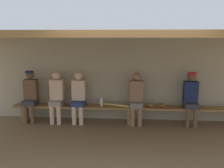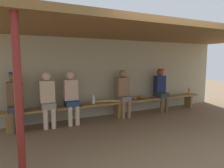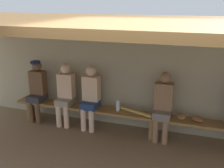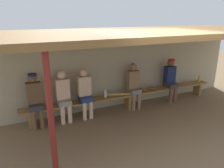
{
  "view_description": "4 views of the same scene",
  "coord_description": "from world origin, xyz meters",
  "px_view_note": "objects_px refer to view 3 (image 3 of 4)",
  "views": [
    {
      "loc": [
        -0.04,
        -4.42,
        2.22
      ],
      "look_at": [
        -0.42,
        1.39,
        1.07
      ],
      "focal_mm": 38.74,
      "sensor_mm": 36.0,
      "label": 1
    },
    {
      "loc": [
        -2.52,
        -3.29,
        1.6
      ],
      "look_at": [
        -0.4,
        1.08,
        1.02
      ],
      "focal_mm": 31.63,
      "sensor_mm": 36.0,
      "label": 2
    },
    {
      "loc": [
        0.78,
        -3.21,
        2.6
      ],
      "look_at": [
        -0.79,
        1.42,
        1.06
      ],
      "focal_mm": 42.99,
      "sensor_mm": 36.0,
      "label": 3
    },
    {
      "loc": [
        -2.92,
        -3.68,
        2.66
      ],
      "look_at": [
        -0.64,
        1.27,
        0.92
      ],
      "focal_mm": 34.79,
      "sensor_mm": 36.0,
      "label": 4
    }
  ],
  "objects_px": {
    "baseball_glove_worn": "(181,116)",
    "baseball_bat": "(134,111)",
    "player_middle": "(37,88)",
    "water_bottle_orange": "(118,106)",
    "player_with_sunglasses": "(163,104)",
    "baseball_glove_dark_brown": "(197,119)",
    "player_in_white": "(90,95)",
    "bench": "(152,119)",
    "player_leftmost": "(65,92)"
  },
  "relations": [
    {
      "from": "player_in_white",
      "to": "player_middle",
      "type": "relative_size",
      "value": 0.99
    },
    {
      "from": "bench",
      "to": "player_in_white",
      "type": "distance_m",
      "value": 1.35
    },
    {
      "from": "player_in_white",
      "to": "player_middle",
      "type": "distance_m",
      "value": 1.27
    },
    {
      "from": "player_leftmost",
      "to": "baseball_glove_dark_brown",
      "type": "relative_size",
      "value": 5.56
    },
    {
      "from": "player_in_white",
      "to": "player_with_sunglasses",
      "type": "xyz_separation_m",
      "value": [
        1.49,
        0.0,
        0.0
      ]
    },
    {
      "from": "player_in_white",
      "to": "water_bottle_orange",
      "type": "bearing_deg",
      "value": 1.6
    },
    {
      "from": "player_middle",
      "to": "player_with_sunglasses",
      "type": "distance_m",
      "value": 2.76
    },
    {
      "from": "player_in_white",
      "to": "player_with_sunglasses",
      "type": "relative_size",
      "value": 1.0
    },
    {
      "from": "player_middle",
      "to": "water_bottle_orange",
      "type": "distance_m",
      "value": 1.87
    },
    {
      "from": "water_bottle_orange",
      "to": "baseball_glove_dark_brown",
      "type": "distance_m",
      "value": 1.54
    },
    {
      "from": "water_bottle_orange",
      "to": "baseball_glove_dark_brown",
      "type": "relative_size",
      "value": 0.88
    },
    {
      "from": "water_bottle_orange",
      "to": "baseball_bat",
      "type": "bearing_deg",
      "value": -3.37
    },
    {
      "from": "bench",
      "to": "baseball_glove_worn",
      "type": "relative_size",
      "value": 25.0
    },
    {
      "from": "player_in_white",
      "to": "baseball_bat",
      "type": "distance_m",
      "value": 0.95
    },
    {
      "from": "player_middle",
      "to": "water_bottle_orange",
      "type": "height_order",
      "value": "player_middle"
    },
    {
      "from": "player_in_white",
      "to": "baseball_bat",
      "type": "xyz_separation_m",
      "value": [
        0.92,
        -0.0,
        -0.24
      ]
    },
    {
      "from": "player_middle",
      "to": "baseball_glove_dark_brown",
      "type": "xyz_separation_m",
      "value": [
        3.4,
        0.01,
        -0.24
      ]
    },
    {
      "from": "player_in_white",
      "to": "water_bottle_orange",
      "type": "height_order",
      "value": "player_in_white"
    },
    {
      "from": "baseball_glove_worn",
      "to": "baseball_bat",
      "type": "relative_size",
      "value": 0.29
    },
    {
      "from": "bench",
      "to": "water_bottle_orange",
      "type": "relative_size",
      "value": 28.31
    },
    {
      "from": "bench",
      "to": "baseball_bat",
      "type": "relative_size",
      "value": 7.18
    },
    {
      "from": "player_middle",
      "to": "player_with_sunglasses",
      "type": "bearing_deg",
      "value": -0.01
    },
    {
      "from": "player_middle",
      "to": "baseball_glove_dark_brown",
      "type": "relative_size",
      "value": 5.6
    },
    {
      "from": "baseball_glove_worn",
      "to": "baseball_bat",
      "type": "height_order",
      "value": "baseball_glove_worn"
    },
    {
      "from": "baseball_glove_dark_brown",
      "to": "player_in_white",
      "type": "bearing_deg",
      "value": 32.37
    },
    {
      "from": "player_middle",
      "to": "baseball_glove_dark_brown",
      "type": "bearing_deg",
      "value": 0.21
    },
    {
      "from": "player_leftmost",
      "to": "baseball_bat",
      "type": "relative_size",
      "value": 1.6
    },
    {
      "from": "player_middle",
      "to": "player_leftmost",
      "type": "xyz_separation_m",
      "value": [
        0.69,
        -0.0,
        -0.02
      ]
    },
    {
      "from": "player_with_sunglasses",
      "to": "baseball_glove_worn",
      "type": "height_order",
      "value": "player_with_sunglasses"
    },
    {
      "from": "player_middle",
      "to": "player_in_white",
      "type": "bearing_deg",
      "value": -0.02
    },
    {
      "from": "bench",
      "to": "baseball_glove_dark_brown",
      "type": "height_order",
      "value": "baseball_glove_dark_brown"
    },
    {
      "from": "bench",
      "to": "baseball_glove_dark_brown",
      "type": "bearing_deg",
      "value": 1.12
    },
    {
      "from": "player_in_white",
      "to": "baseball_glove_dark_brown",
      "type": "xyz_separation_m",
      "value": [
        2.13,
        0.01,
        -0.22
      ]
    },
    {
      "from": "bench",
      "to": "water_bottle_orange",
      "type": "xyz_separation_m",
      "value": [
        -0.71,
        0.02,
        0.17
      ]
    },
    {
      "from": "player_middle",
      "to": "player_leftmost",
      "type": "distance_m",
      "value": 0.69
    },
    {
      "from": "player_in_white",
      "to": "baseball_glove_dark_brown",
      "type": "relative_size",
      "value": 5.56
    },
    {
      "from": "player_leftmost",
      "to": "player_with_sunglasses",
      "type": "relative_size",
      "value": 1.0
    },
    {
      "from": "baseball_glove_dark_brown",
      "to": "bench",
      "type": "bearing_deg",
      "value": 33.14
    },
    {
      "from": "baseball_glove_worn",
      "to": "baseball_glove_dark_brown",
      "type": "bearing_deg",
      "value": -89.01
    },
    {
      "from": "baseball_bat",
      "to": "bench",
      "type": "bearing_deg",
      "value": 19.59
    },
    {
      "from": "baseball_bat",
      "to": "player_middle",
      "type": "bearing_deg",
      "value": -160.5
    },
    {
      "from": "bench",
      "to": "baseball_bat",
      "type": "xyz_separation_m",
      "value": [
        -0.38,
        -0.0,
        0.11
      ]
    },
    {
      "from": "player_leftmost",
      "to": "water_bottle_orange",
      "type": "bearing_deg",
      "value": 0.81
    },
    {
      "from": "bench",
      "to": "player_with_sunglasses",
      "type": "height_order",
      "value": "player_with_sunglasses"
    },
    {
      "from": "player_with_sunglasses",
      "to": "water_bottle_orange",
      "type": "xyz_separation_m",
      "value": [
        -0.9,
        0.02,
        -0.17
      ]
    },
    {
      "from": "baseball_glove_worn",
      "to": "bench",
      "type": "bearing_deg",
      "value": 98.23
    },
    {
      "from": "player_leftmost",
      "to": "player_middle",
      "type": "bearing_deg",
      "value": 179.96
    },
    {
      "from": "bench",
      "to": "baseball_glove_worn",
      "type": "distance_m",
      "value": 0.55
    },
    {
      "from": "player_with_sunglasses",
      "to": "baseball_glove_dark_brown",
      "type": "height_order",
      "value": "player_with_sunglasses"
    },
    {
      "from": "player_leftmost",
      "to": "baseball_bat",
      "type": "height_order",
      "value": "player_leftmost"
    }
  ]
}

